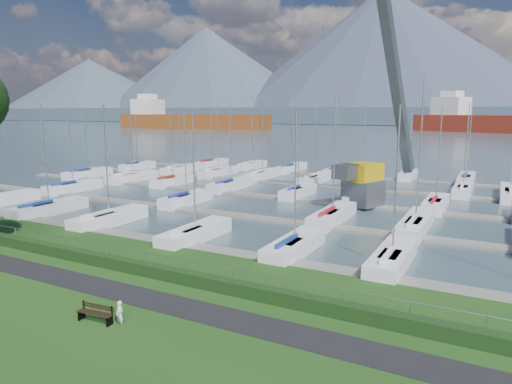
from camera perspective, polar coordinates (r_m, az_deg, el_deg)
The scene contains 12 objects.
path at distance 25.47m, azimuth -16.40°, elevation -11.94°, with size 160.00×2.00×0.04m, color black.
water at distance 280.35m, azimuth 24.71°, elevation 7.18°, with size 800.00×540.00×0.20m, color #3C4F59.
hedge at distance 27.12m, azimuth -12.56°, elevation -9.61°, with size 80.00×0.70×0.70m, color #183212.
fence at distance 27.14m, azimuth -12.08°, elevation -7.69°, with size 0.04×0.04×80.00m, color gray.
foothill at distance 350.09m, azimuth 25.52°, elevation 8.57°, with size 900.00×80.00×12.00m, color #3F4E5D.
mountains at distance 426.03m, azimuth 27.46°, elevation 14.02°, with size 1190.00×360.00×115.00m.
docks at distance 49.61m, azimuth 7.61°, elevation -1.16°, with size 90.00×41.60×0.25m.
bench_right at distance 22.40m, azimuth -19.39°, elevation -14.10°, with size 1.83×0.59×0.85m.
person at distance 21.79m, azimuth -16.70°, elevation -14.08°, with size 0.45×0.30×1.24m, color silver.
crane at distance 48.18m, azimuth 14.32°, elevation 4.95°, with size 5.89×13.49×22.35m.
cargo_ship_west at distance 261.07m, azimuth -8.63°, elevation 8.73°, with size 87.50×26.17×21.50m.
sailboat_fleet at distance 51.68m, azimuth 7.60°, elevation 5.46°, with size 74.79×49.49×13.28m.
Camera 1 is at (16.81, -19.67, 9.39)m, focal length 32.00 mm.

